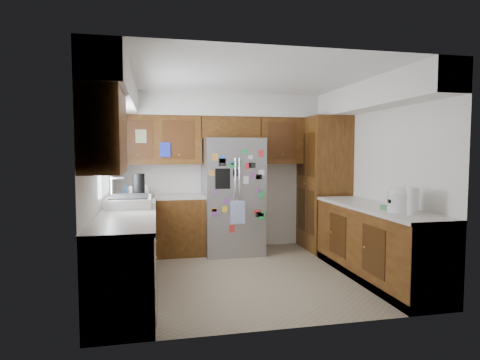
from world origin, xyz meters
name	(u,v)px	position (x,y,z in m)	size (l,w,h in m)	color
floor	(250,275)	(0.00, 0.00, 0.00)	(3.60, 3.60, 0.00)	gray
room_shell	(237,135)	(-0.11, 0.36, 1.82)	(3.64, 3.24, 2.52)	white
left_counter_run	(142,247)	(-1.36, 0.03, 0.43)	(1.36, 3.20, 0.92)	#44220D
right_counter_run	(376,246)	(1.50, -0.47, 0.42)	(0.63, 2.25, 0.92)	#44220D
pantry	(323,184)	(1.50, 1.15, 1.07)	(0.60, 0.90, 2.15)	#44220D
fridge	(233,196)	(0.00, 1.20, 0.90)	(0.90, 0.79, 1.80)	gray
bridge_cabinet	(230,128)	(0.00, 1.43, 1.98)	(0.96, 0.34, 0.35)	#44220D
fridge_top_items	(224,109)	(-0.09, 1.42, 2.27)	(0.53, 0.30, 0.27)	#25439C
sink_assembly	(129,201)	(-1.50, 0.10, 0.99)	(0.52, 0.70, 0.37)	white
left_counter_clutter	(138,190)	(-1.42, 0.84, 1.05)	(0.38, 0.92, 0.38)	black
rice_cooker	(402,199)	(1.50, -0.99, 1.07)	(0.33, 0.32, 0.28)	white
paper_towel	(413,201)	(1.52, -1.15, 1.06)	(0.13, 0.13, 0.29)	white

